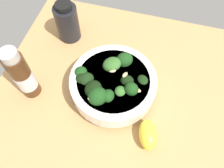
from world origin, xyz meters
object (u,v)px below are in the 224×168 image
(lemon_wedge, at_px, (148,135))
(bottle_short, at_px, (23,76))
(bowl_of_broccoli, at_px, (111,83))
(bottle_tall, at_px, (67,22))

(lemon_wedge, relative_size, bottle_short, 0.43)
(bowl_of_broccoli, xyz_separation_m, bottle_short, (-0.05, 0.21, 0.03))
(lemon_wedge, height_order, bottle_short, bottle_short)
(lemon_wedge, distance_m, bottle_tall, 0.40)
(lemon_wedge, relative_size, bottle_tall, 0.59)
(bowl_of_broccoli, distance_m, lemon_wedge, 0.16)
(bowl_of_broccoli, height_order, lemon_wedge, bowl_of_broccoli)
(bottle_tall, bearing_deg, bottle_short, 171.76)
(bowl_of_broccoli, height_order, bottle_short, bottle_short)
(bottle_short, bearing_deg, bottle_tall, -8.24)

